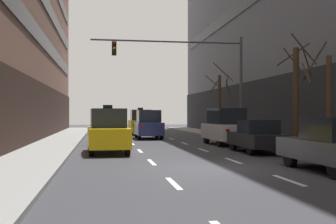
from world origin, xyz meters
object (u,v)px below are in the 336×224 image
(car_parked_3, at_px, (226,127))
(street_tree_0, at_px, (220,102))
(taxi_driving_1, at_px, (140,122))
(street_tree_2, at_px, (297,94))
(car_parked_2, at_px, (257,137))
(traffic_signal_0, at_px, (197,67))
(car_parked_1, at_px, (336,145))
(street_tree_1, at_px, (328,100))
(taxi_driving_2, at_px, (108,131))
(car_driving_0, at_px, (148,125))

(car_parked_3, distance_m, street_tree_0, 9.26)
(taxi_driving_1, distance_m, street_tree_0, 7.64)
(street_tree_2, bearing_deg, car_parked_2, -172.11)
(taxi_driving_1, bearing_deg, traffic_signal_0, -77.56)
(car_parked_1, distance_m, street_tree_2, 7.77)
(taxi_driving_1, xyz_separation_m, street_tree_1, (6.13, -20.82, 1.34))
(street_tree_2, bearing_deg, car_parked_3, 114.48)
(car_parked_2, bearing_deg, car_parked_1, -89.99)
(street_tree_2, bearing_deg, street_tree_1, -91.05)
(taxi_driving_1, relative_size, car_parked_2, 1.10)
(car_parked_1, distance_m, street_tree_0, 21.03)
(taxi_driving_2, height_order, car_parked_2, taxi_driving_2)
(taxi_driving_1, bearing_deg, car_parked_3, -72.92)
(car_driving_0, distance_m, car_parked_3, 7.97)
(taxi_driving_1, distance_m, car_parked_2, 18.55)
(car_parked_3, bearing_deg, car_driving_0, 119.63)
(car_driving_0, bearing_deg, street_tree_2, -62.42)
(traffic_signal_0, relative_size, street_tree_0, 1.65)
(street_tree_1, bearing_deg, street_tree_0, 89.88)
(car_parked_1, relative_size, street_tree_2, 0.83)
(street_tree_0, distance_m, street_tree_2, 13.63)
(street_tree_0, relative_size, street_tree_1, 1.17)
(car_parked_1, relative_size, street_tree_0, 0.80)
(traffic_signal_0, xyz_separation_m, street_tree_0, (3.61, 7.36, -1.99))
(taxi_driving_2, distance_m, car_parked_1, 10.50)
(car_parked_2, xyz_separation_m, street_tree_1, (2.13, -2.71, 1.68))
(taxi_driving_1, height_order, street_tree_1, street_tree_1)
(taxi_driving_2, bearing_deg, street_tree_1, -20.84)
(car_parked_2, bearing_deg, taxi_driving_2, 173.48)
(traffic_signal_0, distance_m, street_tree_1, 10.23)
(taxi_driving_1, relative_size, street_tree_2, 0.83)
(car_parked_1, distance_m, traffic_signal_0, 14.11)
(car_parked_1, bearing_deg, car_driving_0, 101.76)
(taxi_driving_1, height_order, car_parked_1, taxi_driving_1)
(car_driving_0, height_order, traffic_signal_0, traffic_signal_0)
(car_parked_3, xyz_separation_m, traffic_signal_0, (-1.45, 1.47, 3.74))
(car_parked_2, bearing_deg, taxi_driving_1, 102.44)
(street_tree_0, bearing_deg, taxi_driving_1, 145.87)
(taxi_driving_2, distance_m, street_tree_0, 16.18)
(car_driving_0, distance_m, street_tree_2, 13.35)
(car_driving_0, height_order, car_parked_2, car_driving_0)
(street_tree_0, relative_size, street_tree_2, 1.04)
(car_driving_0, height_order, street_tree_2, street_tree_2)
(car_parked_3, relative_size, street_tree_2, 0.82)
(car_parked_2, distance_m, street_tree_2, 3.03)
(traffic_signal_0, bearing_deg, street_tree_1, -68.91)
(taxi_driving_2, xyz_separation_m, street_tree_2, (9.32, -0.51, 1.79))
(car_parked_2, height_order, street_tree_1, street_tree_1)
(taxi_driving_1, xyz_separation_m, traffic_signal_0, (2.55, -11.54, 3.72))
(street_tree_2, bearing_deg, street_tree_0, 90.09)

